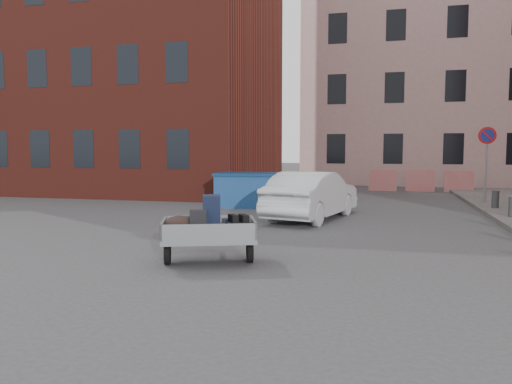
# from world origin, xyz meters

# --- Properties ---
(ground) EXTENTS (120.00, 120.00, 0.00)m
(ground) POSITION_xyz_m (0.00, 0.00, 0.00)
(ground) COLOR #38383A
(ground) RESTS_ON ground
(building_brick) EXTENTS (12.00, 10.00, 14.00)m
(building_brick) POSITION_xyz_m (-9.00, 13.00, 7.00)
(building_brick) COLOR #591E16
(building_brick) RESTS_ON ground
(building_pink) EXTENTS (16.00, 8.00, 14.00)m
(building_pink) POSITION_xyz_m (6.00, 22.00, 7.00)
(building_pink) COLOR #C09894
(building_pink) RESTS_ON ground
(far_building) EXTENTS (6.00, 6.00, 8.00)m
(far_building) POSITION_xyz_m (-20.00, 22.00, 4.00)
(far_building) COLOR maroon
(far_building) RESTS_ON ground
(no_parking_sign) EXTENTS (0.60, 0.09, 2.65)m
(no_parking_sign) POSITION_xyz_m (6.00, 9.48, 2.01)
(no_parking_sign) COLOR gray
(no_parking_sign) RESTS_ON sidewalk
(barriers) EXTENTS (4.70, 0.18, 1.00)m
(barriers) POSITION_xyz_m (4.20, 15.00, 0.50)
(barriers) COLOR red
(barriers) RESTS_ON ground
(trailer) EXTENTS (1.88, 1.98, 1.20)m
(trailer) POSITION_xyz_m (-0.47, -1.32, 0.61)
(trailer) COLOR black
(trailer) RESTS_ON ground
(dumpster) EXTENTS (2.93, 1.69, 1.18)m
(dumpster) POSITION_xyz_m (-1.74, 7.19, 0.59)
(dumpster) COLOR navy
(dumpster) RESTS_ON ground
(silver_car) EXTENTS (2.37, 4.38, 1.37)m
(silver_car) POSITION_xyz_m (0.54, 4.68, 0.69)
(silver_car) COLOR #B2B5B9
(silver_car) RESTS_ON ground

